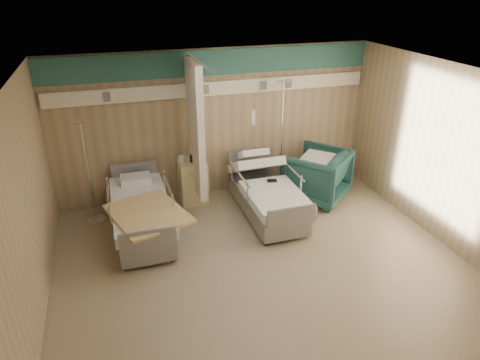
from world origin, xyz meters
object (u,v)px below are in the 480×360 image
object	(u,v)px
bedside_cabinet	(193,181)
iv_stand_right	(280,170)
bed_right	(267,199)
iv_stand_left	(93,202)
visitor_armchair	(317,175)
bed_left	(142,218)

from	to	relation	value
bedside_cabinet	iv_stand_right	bearing A→B (deg)	-1.90
iv_stand_right	bedside_cabinet	bearing A→B (deg)	178.10
bed_right	iv_stand_left	size ratio (longest dim) A/B	1.19
bed_right	visitor_armchair	xyz separation A→B (m)	(1.14, 0.33, 0.18)
bed_left	iv_stand_left	world-z (taller)	iv_stand_left
bed_right	bed_left	world-z (taller)	same
bed_right	visitor_armchair	distance (m)	1.20
bed_right	bed_left	distance (m)	2.20
visitor_armchair	iv_stand_left	size ratio (longest dim) A/B	0.59
bed_left	visitor_armchair	xyz separation A→B (m)	(3.34, 0.33, 0.18)
iv_stand_right	visitor_armchair	bearing A→B (deg)	-42.97
bed_right	iv_stand_left	distance (m)	3.04
visitor_armchair	iv_stand_right	xyz separation A→B (m)	(-0.55, 0.52, -0.03)
bedside_cabinet	iv_stand_right	xyz separation A→B (m)	(1.74, -0.06, 0.03)
bed_right	iv_stand_right	distance (m)	1.04
bed_left	iv_stand_left	bearing A→B (deg)	136.28
bed_left	iv_stand_right	distance (m)	2.92
bed_right	visitor_armchair	world-z (taller)	visitor_armchair
bed_right	bedside_cabinet	xyz separation A→B (m)	(-1.15, 0.90, 0.11)
bed_right	iv_stand_left	world-z (taller)	iv_stand_left
bed_right	bedside_cabinet	distance (m)	1.46
visitor_armchair	bedside_cabinet	bearing A→B (deg)	-54.18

